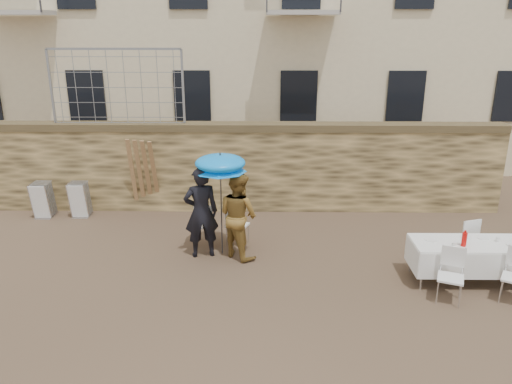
{
  "coord_description": "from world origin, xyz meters",
  "views": [
    {
      "loc": [
        0.53,
        -7.15,
        4.57
      ],
      "look_at": [
        0.4,
        2.2,
        1.4
      ],
      "focal_mm": 35.0,
      "sensor_mm": 36.0,
      "label": 1
    }
  ],
  "objects_px": {
    "man_suit": "(201,212)",
    "table_chair_back": "(463,239)",
    "chair_stack_right": "(82,197)",
    "umbrella": "(220,166)",
    "banquet_table": "(471,245)",
    "table_chair_front_left": "(451,277)",
    "couple_chair_right": "(237,224)",
    "chair_stack_left": "(46,197)",
    "couple_chair_left": "(205,224)",
    "woman_dress": "(238,215)",
    "soda_bottle": "(464,239)"
  },
  "relations": [
    {
      "from": "umbrella",
      "to": "banquet_table",
      "type": "height_order",
      "value": "umbrella"
    },
    {
      "from": "chair_stack_right",
      "to": "woman_dress",
      "type": "bearing_deg",
      "value": -29.76
    },
    {
      "from": "umbrella",
      "to": "banquet_table",
      "type": "xyz_separation_m",
      "value": [
        4.65,
        -1.1,
        -1.16
      ]
    },
    {
      "from": "umbrella",
      "to": "table_chair_back",
      "type": "distance_m",
      "value": 5.07
    },
    {
      "from": "couple_chair_left",
      "to": "table_chair_back",
      "type": "xyz_separation_m",
      "value": [
        5.25,
        -0.75,
        0.0
      ]
    },
    {
      "from": "table_chair_front_left",
      "to": "couple_chair_right",
      "type": "bearing_deg",
      "value": 169.9
    },
    {
      "from": "soda_bottle",
      "to": "chair_stack_left",
      "type": "bearing_deg",
      "value": 159.08
    },
    {
      "from": "man_suit",
      "to": "couple_chair_right",
      "type": "bearing_deg",
      "value": -155.32
    },
    {
      "from": "banquet_table",
      "to": "table_chair_front_left",
      "type": "bearing_deg",
      "value": -128.66
    },
    {
      "from": "man_suit",
      "to": "chair_stack_left",
      "type": "distance_m",
      "value": 4.79
    },
    {
      "from": "couple_chair_left",
      "to": "couple_chair_right",
      "type": "relative_size",
      "value": 1.0
    },
    {
      "from": "man_suit",
      "to": "woman_dress",
      "type": "xyz_separation_m",
      "value": [
        0.75,
        0.0,
        -0.05
      ]
    },
    {
      "from": "woman_dress",
      "to": "umbrella",
      "type": "height_order",
      "value": "umbrella"
    },
    {
      "from": "man_suit",
      "to": "table_chair_back",
      "type": "distance_m",
      "value": 5.28
    },
    {
      "from": "woman_dress",
      "to": "table_chair_front_left",
      "type": "bearing_deg",
      "value": -162.26
    },
    {
      "from": "couple_chair_right",
      "to": "soda_bottle",
      "type": "xyz_separation_m",
      "value": [
        4.15,
        -1.7,
        0.43
      ]
    },
    {
      "from": "couple_chair_right",
      "to": "chair_stack_right",
      "type": "relative_size",
      "value": 1.04
    },
    {
      "from": "table_chair_front_left",
      "to": "banquet_table",
      "type": "bearing_deg",
      "value": 72.75
    },
    {
      "from": "couple_chair_left",
      "to": "man_suit",
      "type": "bearing_deg",
      "value": 92.62
    },
    {
      "from": "man_suit",
      "to": "couple_chair_right",
      "type": "relative_size",
      "value": 1.98
    },
    {
      "from": "soda_bottle",
      "to": "chair_stack_right",
      "type": "relative_size",
      "value": 0.28
    },
    {
      "from": "table_chair_back",
      "to": "chair_stack_left",
      "type": "xyz_separation_m",
      "value": [
        -9.42,
        2.5,
        -0.02
      ]
    },
    {
      "from": "table_chair_front_left",
      "to": "chair_stack_right",
      "type": "xyz_separation_m",
      "value": [
        -7.72,
        4.05,
        -0.02
      ]
    },
    {
      "from": "man_suit",
      "to": "umbrella",
      "type": "relative_size",
      "value": 0.95
    },
    {
      "from": "soda_bottle",
      "to": "woman_dress",
      "type": "bearing_deg",
      "value": 164.34
    },
    {
      "from": "umbrella",
      "to": "chair_stack_left",
      "type": "height_order",
      "value": "umbrella"
    },
    {
      "from": "woman_dress",
      "to": "couple_chair_left",
      "type": "bearing_deg",
      "value": 6.78
    },
    {
      "from": "man_suit",
      "to": "soda_bottle",
      "type": "xyz_separation_m",
      "value": [
        4.85,
        -1.15,
        -0.05
      ]
    },
    {
      "from": "couple_chair_left",
      "to": "chair_stack_left",
      "type": "bearing_deg",
      "value": -20.13
    },
    {
      "from": "soda_bottle",
      "to": "chair_stack_left",
      "type": "distance_m",
      "value": 9.67
    },
    {
      "from": "table_chair_front_left",
      "to": "couple_chair_left",
      "type": "bearing_deg",
      "value": 174.09
    },
    {
      "from": "banquet_table",
      "to": "table_chair_back",
      "type": "bearing_deg",
      "value": 75.96
    },
    {
      "from": "chair_stack_left",
      "to": "table_chair_front_left",
      "type": "bearing_deg",
      "value": -25.15
    },
    {
      "from": "man_suit",
      "to": "chair_stack_left",
      "type": "height_order",
      "value": "man_suit"
    },
    {
      "from": "umbrella",
      "to": "chair_stack_left",
      "type": "relative_size",
      "value": 2.18
    },
    {
      "from": "chair_stack_left",
      "to": "chair_stack_right",
      "type": "distance_m",
      "value": 0.9
    },
    {
      "from": "couple_chair_left",
      "to": "table_chair_front_left",
      "type": "relative_size",
      "value": 1.0
    },
    {
      "from": "table_chair_back",
      "to": "chair_stack_right",
      "type": "xyz_separation_m",
      "value": [
        -8.52,
        2.5,
        -0.02
      ]
    },
    {
      "from": "man_suit",
      "to": "couple_chair_left",
      "type": "height_order",
      "value": "man_suit"
    },
    {
      "from": "couple_chair_left",
      "to": "banquet_table",
      "type": "bearing_deg",
      "value": 165.56
    },
    {
      "from": "couple_chair_left",
      "to": "table_chair_front_left",
      "type": "bearing_deg",
      "value": 155.3
    },
    {
      "from": "umbrella",
      "to": "banquet_table",
      "type": "distance_m",
      "value": 4.92
    },
    {
      "from": "couple_chair_right",
      "to": "soda_bottle",
      "type": "distance_m",
      "value": 4.51
    },
    {
      "from": "chair_stack_right",
      "to": "soda_bottle",
      "type": "bearing_deg",
      "value": -23.01
    },
    {
      "from": "table_chair_back",
      "to": "chair_stack_right",
      "type": "bearing_deg",
      "value": -34.81
    },
    {
      "from": "banquet_table",
      "to": "chair_stack_left",
      "type": "xyz_separation_m",
      "value": [
        -9.22,
        3.3,
        -0.27
      ]
    },
    {
      "from": "umbrella",
      "to": "couple_chair_left",
      "type": "height_order",
      "value": "umbrella"
    },
    {
      "from": "table_chair_front_left",
      "to": "chair_stack_right",
      "type": "height_order",
      "value": "table_chair_front_left"
    },
    {
      "from": "banquet_table",
      "to": "chair_stack_left",
      "type": "bearing_deg",
      "value": 160.32
    },
    {
      "from": "couple_chair_left",
      "to": "table_chair_back",
      "type": "relative_size",
      "value": 1.0
    }
  ]
}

